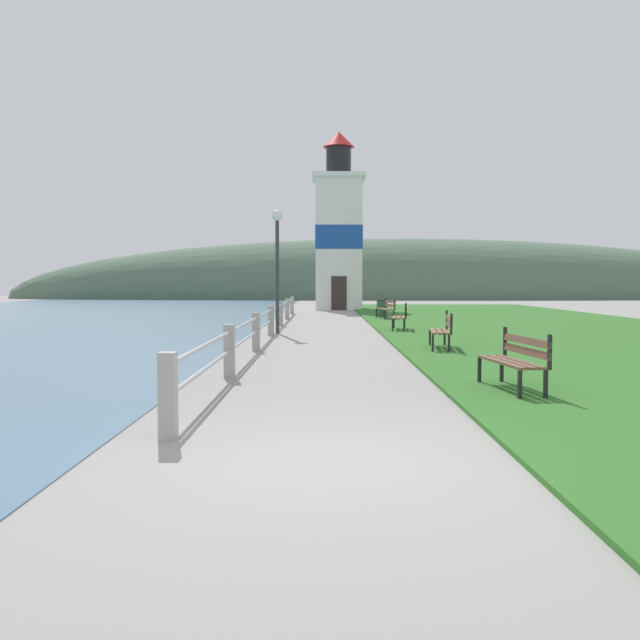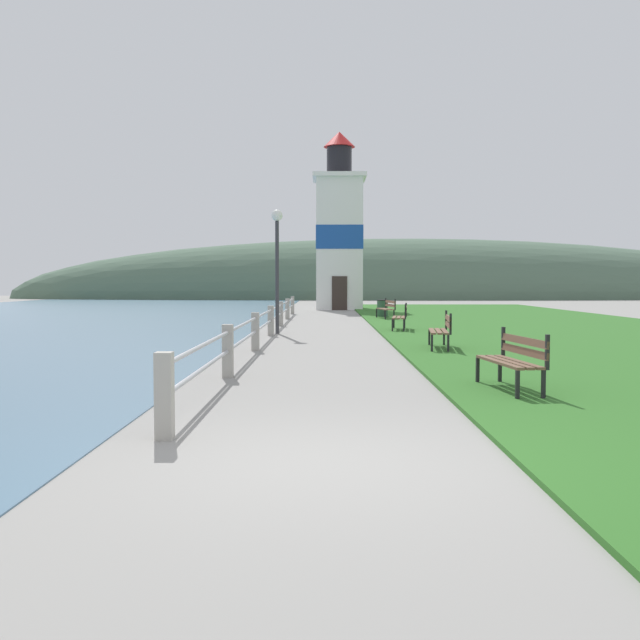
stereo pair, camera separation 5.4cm
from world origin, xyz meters
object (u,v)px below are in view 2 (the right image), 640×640
object	(u,v)px
park_bench_by_lighthouse	(387,307)
lamp_post	(277,248)
lighthouse	(339,233)
park_bench_far	(401,315)
trash_bin	(382,309)
park_bench_near	(514,357)
park_bench_midway	(442,328)

from	to	relation	value
park_bench_by_lighthouse	lamp_post	xyz separation A→B (m)	(-4.26, -8.50, 2.20)
lighthouse	lamp_post	size ratio (longest dim) A/B	2.70
lighthouse	park_bench_far	bearing A→B (deg)	-84.92
lighthouse	trash_bin	bearing A→B (deg)	-79.93
park_bench_far	trash_bin	bearing A→B (deg)	-83.39
park_bench_far	trash_bin	world-z (taller)	park_bench_far
park_bench_far	park_bench_by_lighthouse	size ratio (longest dim) A/B	0.87
park_bench_near	lamp_post	xyz separation A→B (m)	(-4.35, 12.24, 2.20)
park_bench_by_lighthouse	trash_bin	size ratio (longest dim) A/B	2.34
park_bench_midway	lighthouse	xyz separation A→B (m)	(-1.99, 26.08, 4.05)
lamp_post	trash_bin	bearing A→B (deg)	67.70
park_bench_near	trash_bin	xyz separation A→B (m)	(-0.16, 22.47, -0.11)
park_bench_midway	park_bench_by_lighthouse	bearing A→B (deg)	-83.20
lighthouse	lamp_post	distance (m)	20.68
park_bench_midway	lighthouse	size ratio (longest dim) A/B	0.17
park_bench_by_lighthouse	trash_bin	xyz separation A→B (m)	(-0.06, 1.72, -0.12)
park_bench_midway	lighthouse	distance (m)	26.47
park_bench_near	park_bench_far	world-z (taller)	same
park_bench_midway	lamp_post	xyz separation A→B (m)	(-4.37, 5.63, 2.20)
park_bench_by_lighthouse	lamp_post	world-z (taller)	lamp_post
park_bench_by_lighthouse	park_bench_far	bearing A→B (deg)	81.27
park_bench_by_lighthouse	trash_bin	world-z (taller)	park_bench_by_lighthouse
trash_bin	lamp_post	world-z (taller)	lamp_post
park_bench_midway	lighthouse	bearing A→B (deg)	-79.28
park_bench_near	park_bench_by_lighthouse	size ratio (longest dim) A/B	0.89
park_bench_far	lighthouse	xyz separation A→B (m)	(-1.72, 19.38, 4.06)
park_bench_near	lamp_post	bearing A→B (deg)	-77.17
park_bench_midway	lamp_post	bearing A→B (deg)	-45.83
park_bench_far	lamp_post	distance (m)	4.78
park_bench_midway	park_bench_far	size ratio (longest dim) A/B	1.08
trash_bin	park_bench_by_lighthouse	bearing A→B (deg)	-87.88
lighthouse	park_bench_midway	bearing A→B (deg)	-85.64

